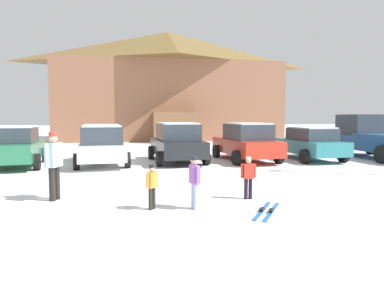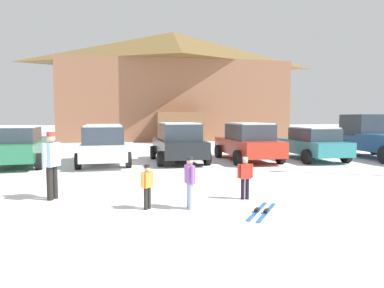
{
  "view_description": "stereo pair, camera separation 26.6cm",
  "coord_description": "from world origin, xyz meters",
  "views": [
    {
      "loc": [
        -1.98,
        -3.43,
        2.03
      ],
      "look_at": [
        0.15,
        8.57,
        1.06
      ],
      "focal_mm": 32.0,
      "sensor_mm": 36.0,
      "label": 1
    },
    {
      "loc": [
        -1.71,
        -3.48,
        2.03
      ],
      "look_at": [
        0.15,
        8.57,
        1.06
      ],
      "focal_mm": 32.0,
      "sensor_mm": 36.0,
      "label": 2
    }
  ],
  "objects": [
    {
      "name": "ski_lodge",
      "position": [
        1.45,
        28.42,
        4.96
      ],
      "size": [
        19.87,
        10.78,
        9.78
      ],
      "color": "#8A5B40",
      "rests_on": "ground"
    },
    {
      "name": "parked_green_coupe",
      "position": [
        -6.66,
        11.41,
        0.84
      ],
      "size": [
        2.55,
        4.27,
        1.67
      ],
      "color": "#27704A",
      "rests_on": "ground"
    },
    {
      "name": "parked_white_suv",
      "position": [
        -3.23,
        11.66,
        0.91
      ],
      "size": [
        2.46,
        4.88,
        1.69
      ],
      "color": "white",
      "rests_on": "ground"
    },
    {
      "name": "parked_black_sedan",
      "position": [
        0.03,
        11.7,
        0.88
      ],
      "size": [
        2.45,
        4.24,
        1.77
      ],
      "color": "black",
      "rests_on": "ground"
    },
    {
      "name": "parked_red_sedan",
      "position": [
        3.24,
        11.66,
        0.87
      ],
      "size": [
        2.41,
        4.56,
        1.75
      ],
      "color": "#B02D1C",
      "rests_on": "ground"
    },
    {
      "name": "parked_teal_hatchback",
      "position": [
        6.29,
        11.42,
        0.79
      ],
      "size": [
        2.23,
        4.13,
        1.56
      ],
      "color": "teal",
      "rests_on": "ground"
    },
    {
      "name": "pickup_truck",
      "position": [
        9.78,
        11.59,
        0.99
      ],
      "size": [
        2.52,
        5.64,
        2.15
      ],
      "color": "navy",
      "rests_on": "ground"
    },
    {
      "name": "skier_child_in_orange_jacket",
      "position": [
        -1.55,
        3.98,
        0.56
      ],
      "size": [
        0.27,
        0.29,
        0.99
      ],
      "color": "#252622",
      "rests_on": "ground"
    },
    {
      "name": "skier_child_in_purple_jacket",
      "position": [
        -0.63,
        3.86,
        0.66
      ],
      "size": [
        0.21,
        0.43,
        1.16
      ],
      "color": "#97ABD4",
      "rests_on": "ground"
    },
    {
      "name": "skier_adult_in_blue_parka",
      "position": [
        -3.84,
        5.25,
        0.94
      ],
      "size": [
        0.38,
        0.58,
        1.67
      ],
      "color": "black",
      "rests_on": "ground"
    },
    {
      "name": "skier_child_in_red_jacket",
      "position": [
        0.85,
        4.53,
        0.59
      ],
      "size": [
        0.39,
        0.16,
        1.05
      ],
      "color": "black",
      "rests_on": "ground"
    },
    {
      "name": "pair_of_skis",
      "position": [
        0.86,
        3.36,
        0.02
      ],
      "size": [
        1.1,
        1.46,
        0.08
      ],
      "color": "blue",
      "rests_on": "ground"
    }
  ]
}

